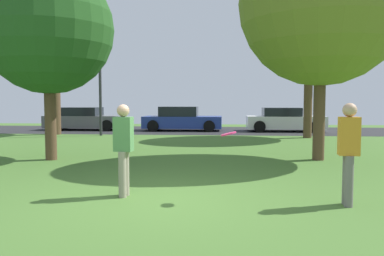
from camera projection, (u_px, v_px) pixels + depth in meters
The scene contains 13 objects.
ground_plane at pixel (163, 199), 6.83m from camera, with size 44.00×44.00×0.00m, color #47702D.
road_strip at pixel (207, 130), 22.74m from camera, with size 44.00×6.40×0.01m, color #28282B.
oak_tree_right at pixel (48, 29), 11.17m from camera, with size 3.73×3.73×5.65m.
oak_tree_center at pixel (310, 27), 17.88m from camera, with size 4.63×4.63×7.46m.
oak_tree_left at pixel (322, 3), 11.08m from camera, with size 4.72×4.72×6.86m.
maple_tree_far at pixel (54, 37), 19.72m from camera, with size 4.04×4.04×7.04m.
person_thrower at pixel (124, 146), 6.98m from camera, with size 0.34×0.30×1.66m.
person_catcher at pixel (349, 149), 6.36m from camera, with size 0.34×0.30×1.69m.
frisbee_disc at pixel (229, 134), 6.66m from camera, with size 0.30×0.30×0.09m.
parked_car_grey at pixel (85, 119), 23.19m from camera, with size 4.57×2.06×1.34m.
parked_car_blue at pixel (182, 120), 22.58m from camera, with size 4.51×2.01×1.39m.
parked_car_white at pixel (284, 120), 22.05m from camera, with size 4.30×2.11×1.34m.
street_lamp_post at pixel (100, 90), 19.24m from camera, with size 0.14×0.14×4.50m, color #2D2D33.
Camera 1 is at (1.09, -6.66, 1.72)m, focal length 36.46 mm.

